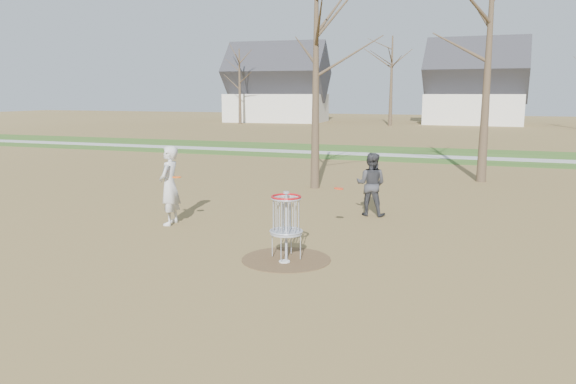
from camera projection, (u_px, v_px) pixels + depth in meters
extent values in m
plane|color=brown|center=(286.00, 259.00, 11.26)|extent=(160.00, 160.00, 0.00)
cube|color=#2D5119|center=(416.00, 154.00, 30.73)|extent=(160.00, 8.00, 0.01)
cube|color=#9E9E99|center=(414.00, 156.00, 29.80)|extent=(160.00, 1.50, 0.01)
cylinder|color=#47331E|center=(286.00, 259.00, 11.26)|extent=(1.80, 1.80, 0.01)
imported|color=silver|center=(169.00, 186.00, 14.12)|extent=(0.58, 0.79, 2.01)
imported|color=#333438|center=(371.00, 184.00, 15.21)|extent=(0.86, 0.68, 1.72)
cylinder|color=silver|center=(284.00, 261.00, 11.07)|extent=(0.22, 0.22, 0.02)
cylinder|color=red|center=(339.00, 188.00, 13.18)|extent=(0.22, 0.22, 0.04)
cylinder|color=#F4540C|center=(177.00, 177.00, 13.73)|extent=(0.22, 0.22, 0.02)
cylinder|color=#9EA3AD|center=(286.00, 227.00, 11.15)|extent=(0.05, 0.05, 1.35)
cylinder|color=#9EA3AD|center=(286.00, 233.00, 11.17)|extent=(0.64, 0.64, 0.04)
torus|color=#9EA3AD|center=(286.00, 198.00, 11.05)|extent=(0.60, 0.60, 0.04)
torus|color=#AE0B11|center=(286.00, 197.00, 11.04)|extent=(0.60, 0.60, 0.04)
cone|color=#382B1E|center=(316.00, 80.00, 19.16)|extent=(0.32, 0.32, 7.50)
cone|color=#382B1E|center=(488.00, 67.00, 20.49)|extent=(0.36, 0.36, 8.50)
cone|color=#382B1E|center=(240.00, 87.00, 60.53)|extent=(0.36, 0.36, 8.00)
cone|color=#382B1E|center=(391.00, 81.00, 56.98)|extent=(0.40, 0.40, 9.00)
cube|color=silver|center=(277.00, 108.00, 65.84)|extent=(11.46, 7.75, 3.20)
pyramid|color=#2D2D33|center=(277.00, 79.00, 65.25)|extent=(12.01, 7.79, 3.55)
cube|color=silver|center=(474.00, 109.00, 60.38)|extent=(10.24, 7.34, 3.20)
pyramid|color=#2D2D33|center=(476.00, 77.00, 59.80)|extent=(10.74, 7.36, 3.55)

